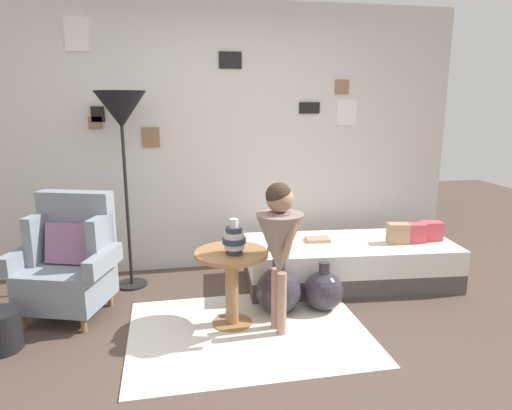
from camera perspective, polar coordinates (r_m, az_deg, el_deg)
ground_plane at (r=3.17m, az=0.71°, el=-19.27°), size 12.00×12.00×0.00m
gallery_wall at (r=4.62m, az=-4.28°, el=8.17°), size 4.80×0.12×2.60m
rug at (r=3.54m, az=-0.92°, el=-15.45°), size 1.74×1.32×0.01m
armchair at (r=3.95m, az=-22.12°, el=-6.47°), size 0.87×0.76×0.97m
daybed at (r=4.42m, az=11.43°, el=-6.98°), size 1.96×0.96×0.40m
pillow_head at (r=4.60m, az=20.88°, el=-3.03°), size 0.21×0.15×0.18m
pillow_mid at (r=4.47m, az=19.00°, el=-3.30°), size 0.22×0.15×0.18m
pillow_back at (r=4.41m, az=17.19°, el=-3.37°), size 0.20×0.15×0.18m
side_table at (r=3.48m, az=-3.03°, el=-8.47°), size 0.55×0.55×0.59m
vase_striped at (r=3.35m, az=-2.73°, el=-4.29°), size 0.17×0.17×0.26m
floor_lamp at (r=4.16m, az=-16.37°, el=10.52°), size 0.44×0.44×1.76m
person_child at (r=3.28m, az=2.92°, el=-4.20°), size 0.34×0.34×1.13m
book_on_daybed at (r=4.33m, az=7.65°, el=-4.25°), size 0.24×0.19×0.03m
demijohn_near at (r=3.77m, az=2.80°, el=-10.51°), size 0.37×0.37×0.45m
demijohn_far at (r=3.86m, az=8.37°, el=-10.42°), size 0.32×0.32×0.41m
magazine_basket at (r=3.71m, az=-29.16°, el=-13.47°), size 0.28×0.28×0.28m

